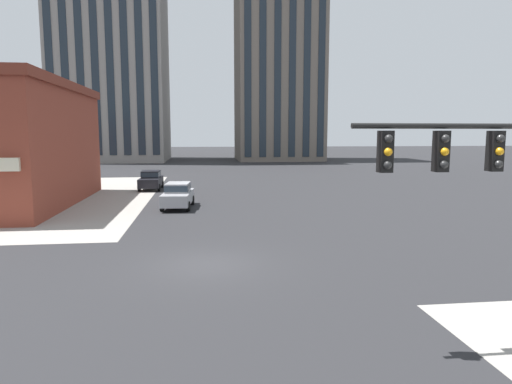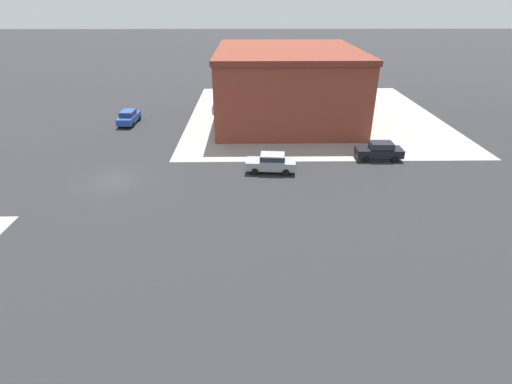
% 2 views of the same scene
% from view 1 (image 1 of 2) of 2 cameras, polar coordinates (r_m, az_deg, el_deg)
% --- Properties ---
extents(ground_plane, '(320.00, 320.00, 0.00)m').
position_cam_1_polar(ground_plane, '(17.63, -6.26, -8.99)').
color(ground_plane, '#262628').
extents(car_main_northbound_near, '(1.96, 4.44, 1.68)m').
position_cam_1_polar(car_main_northbound_near, '(41.57, -13.07, 1.58)').
color(car_main_northbound_near, black).
rests_on(car_main_northbound_near, ground).
extents(car_main_northbound_far, '(2.16, 4.53, 1.68)m').
position_cam_1_polar(car_main_northbound_far, '(30.85, -9.80, -0.28)').
color(car_main_northbound_far, '#99999E').
rests_on(car_main_northbound_far, ground).
extents(residential_tower_skyline_right, '(15.81, 14.40, 46.69)m').
position_cam_1_polar(residential_tower_skyline_right, '(89.19, 2.83, 19.23)').
color(residential_tower_skyline_right, '#70665B').
rests_on(residential_tower_skyline_right, ground).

